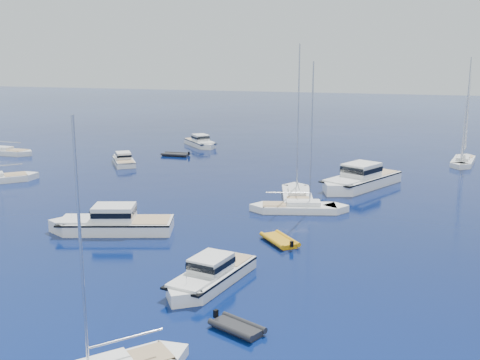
{
  "coord_description": "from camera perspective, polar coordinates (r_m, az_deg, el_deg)",
  "views": [
    {
      "loc": [
        14.7,
        -28.7,
        14.83
      ],
      "look_at": [
        -2.62,
        25.89,
        2.2
      ],
      "focal_mm": 42.6,
      "sensor_mm": 36.0,
      "label": 1
    }
  ],
  "objects": [
    {
      "name": "tender_grey_far",
      "position": [
        85.91,
        -6.47,
        2.42
      ],
      "size": [
        4.32,
        2.38,
        0.95
      ],
      "primitive_type": null,
      "rotation": [
        0.0,
        0.0,
        1.6
      ],
      "color": "black",
      "rests_on": "ground"
    },
    {
      "name": "tender_grey_near",
      "position": [
        32.32,
        -0.29,
        -14.88
      ],
      "size": [
        3.68,
        2.96,
        0.95
      ],
      "primitive_type": null,
      "rotation": [
        0.0,
        0.0,
        4.3
      ],
      "color": "black",
      "rests_on": "ground"
    },
    {
      "name": "motor_cruiser_far_l",
      "position": [
        80.67,
        -11.58,
        1.59
      ],
      "size": [
        6.84,
        8.19,
        2.17
      ],
      "primitive_type": null,
      "rotation": [
        0.0,
        0.0,
        0.62
      ],
      "color": "silver",
      "rests_on": "ground"
    },
    {
      "name": "sailboat_far_l",
      "position": [
        94.16,
        -22.61,
        2.42
      ],
      "size": [
        11.23,
        3.32,
        16.35
      ],
      "primitive_type": null,
      "rotation": [
        0.0,
        0.0,
        1.53
      ],
      "color": "white",
      "rests_on": "ground"
    },
    {
      "name": "motor_cruiser_centre",
      "position": [
        50.18,
        -12.66,
        -5.06
      ],
      "size": [
        11.88,
        6.79,
        2.98
      ],
      "primitive_type": null,
      "rotation": [
        0.0,
        0.0,
        1.88
      ],
      "color": "silver",
      "rests_on": "ground"
    },
    {
      "name": "ground",
      "position": [
        35.49,
        -8.85,
        -12.42
      ],
      "size": [
        400.0,
        400.0,
        0.0
      ],
      "primitive_type": "plane",
      "color": "navy",
      "rests_on": "ground"
    },
    {
      "name": "tender_yellow",
      "position": [
        46.28,
        3.99,
        -6.28
      ],
      "size": [
        4.26,
        4.43,
        0.95
      ],
      "primitive_type": null,
      "rotation": [
        0.0,
        0.0,
        0.72
      ],
      "color": "#CC8B0C",
      "rests_on": "ground"
    },
    {
      "name": "motor_cruiser_distant",
      "position": [
        66.6,
        11.86,
        -0.7
      ],
      "size": [
        9.53,
        13.78,
        3.5
      ],
      "primitive_type": null,
      "rotation": [
        0.0,
        0.0,
        2.69
      ],
      "color": "white",
      "rests_on": "ground"
    },
    {
      "name": "motor_cruiser_horizon",
      "position": [
        94.79,
        -3.94,
        3.41
      ],
      "size": [
        8.47,
        8.81,
        2.46
      ],
      "primitive_type": null,
      "rotation": [
        0.0,
        0.0,
        3.89
      ],
      "color": "white",
      "rests_on": "ground"
    },
    {
      "name": "sailboat_centre",
      "position": [
        55.45,
        5.93,
        -3.14
      ],
      "size": [
        10.39,
        5.17,
        14.78
      ],
      "primitive_type": null,
      "rotation": [
        0.0,
        0.0,
        4.98
      ],
      "color": "white",
      "rests_on": "ground"
    },
    {
      "name": "sailboat_sails_r",
      "position": [
        85.0,
        21.42,
        1.52
      ],
      "size": [
        4.24,
        10.56,
        15.1
      ],
      "primitive_type": null,
      "rotation": [
        0.0,
        0.0,
        2.98
      ],
      "color": "silver",
      "rests_on": "ground"
    },
    {
      "name": "sailboat_mid_r",
      "position": [
        59.68,
        5.73,
        -2.01
      ],
      "size": [
        5.75,
        11.62,
        16.53
      ],
      "primitive_type": null,
      "rotation": [
        0.0,
        0.0,
        0.26
      ],
      "color": "white",
      "rests_on": "ground"
    },
    {
      "name": "motor_cruiser_near",
      "position": [
        38.31,
        -3.05,
        -10.36
      ],
      "size": [
        4.45,
        9.55,
        2.41
      ],
      "primitive_type": null,
      "rotation": [
        0.0,
        0.0,
        2.96
      ],
      "color": "silver",
      "rests_on": "ground"
    }
  ]
}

